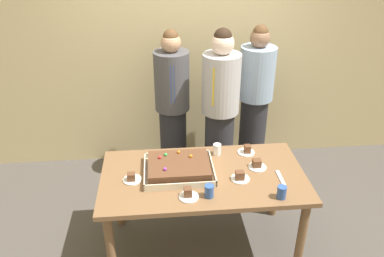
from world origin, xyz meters
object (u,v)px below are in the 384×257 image
at_px(plated_slice_near_left, 188,194).
at_px(plated_slice_far_left, 257,165).
at_px(drink_cup_nearest, 209,191).
at_px(person_serving_front, 172,107).
at_px(plated_slice_far_right, 132,178).
at_px(drink_cup_middle, 282,192).
at_px(drink_cup_far_end, 217,149).
at_px(cake_server_utensil, 281,178).
at_px(party_table, 203,184).
at_px(plated_slice_near_right, 247,151).
at_px(person_green_shirt_behind, 220,112).
at_px(person_striped_tie_right, 255,102).
at_px(plated_slice_center_front, 240,177).
at_px(sheet_cake, 179,168).

relative_size(plated_slice_near_left, plated_slice_far_left, 1.00).
height_order(drink_cup_nearest, person_serving_front, person_serving_front).
xyz_separation_m(plated_slice_far_right, drink_cup_middle, (1.11, -0.32, 0.03)).
height_order(plated_slice_far_right, drink_cup_far_end, drink_cup_far_end).
relative_size(cake_server_utensil, person_serving_front, 0.12).
height_order(plated_slice_far_left, person_serving_front, person_serving_front).
bearing_deg(drink_cup_far_end, cake_server_utensil, -41.81).
relative_size(party_table, drink_cup_middle, 16.51).
height_order(plated_slice_near_right, drink_cup_nearest, drink_cup_nearest).
bearing_deg(drink_cup_nearest, plated_slice_far_left, 37.77).
xyz_separation_m(plated_slice_far_left, person_green_shirt_behind, (-0.19, 0.79, 0.11)).
height_order(cake_server_utensil, person_striped_tie_right, person_striped_tie_right).
relative_size(plated_slice_near_right, person_striped_tie_right, 0.09).
relative_size(plated_slice_far_left, person_green_shirt_behind, 0.09).
distance_m(plated_slice_far_left, person_striped_tie_right, 1.10).
bearing_deg(plated_slice_center_front, drink_cup_nearest, -145.22).
xyz_separation_m(party_table, person_green_shirt_behind, (0.27, 0.86, 0.23)).
xyz_separation_m(plated_slice_near_left, drink_cup_middle, (0.69, -0.07, 0.02)).
bearing_deg(drink_cup_middle, plated_slice_near_right, 100.57).
xyz_separation_m(plated_slice_far_right, cake_server_utensil, (1.18, -0.08, -0.02)).
xyz_separation_m(drink_cup_nearest, drink_cup_far_end, (0.15, 0.58, 0.00)).
distance_m(plated_slice_near_right, cake_server_utensil, 0.44).
bearing_deg(plated_slice_far_right, plated_slice_near_right, 17.98).
bearing_deg(person_green_shirt_behind, plated_slice_center_front, 30.51).
bearing_deg(drink_cup_middle, plated_slice_far_right, 163.99).
bearing_deg(cake_server_utensil, plated_slice_near_left, -167.35).
xyz_separation_m(sheet_cake, plated_slice_near_left, (0.05, -0.32, -0.02)).
distance_m(drink_cup_middle, person_striped_tie_right, 1.49).
height_order(plated_slice_near_left, drink_cup_middle, drink_cup_middle).
bearing_deg(party_table, cake_server_utensil, -9.61).
bearing_deg(plated_slice_far_left, party_table, -171.82).
bearing_deg(drink_cup_nearest, plated_slice_near_left, 176.98).
distance_m(plated_slice_near_left, plated_slice_near_right, 0.80).
bearing_deg(cake_server_utensil, plated_slice_far_left, 132.17).
xyz_separation_m(plated_slice_far_left, drink_cup_nearest, (-0.45, -0.35, 0.03)).
height_order(plated_slice_far_right, drink_cup_nearest, drink_cup_nearest).
relative_size(drink_cup_middle, drink_cup_far_end, 1.00).
xyz_separation_m(drink_cup_middle, person_serving_front, (-0.73, 1.46, 0.05)).
height_order(plated_slice_center_front, drink_cup_middle, drink_cup_middle).
bearing_deg(drink_cup_nearest, person_green_shirt_behind, 77.24).
relative_size(plated_slice_far_right, drink_cup_far_end, 1.50).
height_order(sheet_cake, cake_server_utensil, sheet_cake).
bearing_deg(person_serving_front, sheet_cake, -0.01).
relative_size(party_table, sheet_cake, 2.94).
bearing_deg(person_striped_tie_right, plated_slice_near_left, 8.41).
distance_m(plated_slice_near_left, drink_cup_nearest, 0.16).
xyz_separation_m(plated_slice_near_left, drink_cup_nearest, (0.15, -0.01, 0.02)).
height_order(person_serving_front, person_green_shirt_behind, person_green_shirt_behind).
distance_m(plated_slice_center_front, cake_server_utensil, 0.33).
bearing_deg(plated_slice_near_right, party_table, -144.81).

